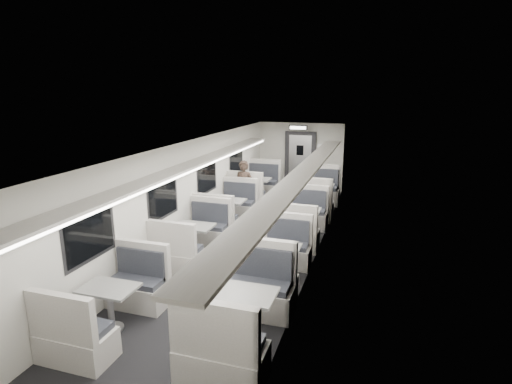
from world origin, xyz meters
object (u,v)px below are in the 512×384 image
Objects in this scene: booth_left_b at (228,213)px; exit_sign at (298,128)px; booth_right_b at (302,223)px; vestibule_door at (300,161)px; booth_left_d at (111,308)px; passenger at (244,188)px; booth_right_a at (317,197)px; booth_left_c at (194,241)px; booth_right_d at (243,317)px; booth_left_a at (255,191)px; booth_right_c at (278,263)px.

booth_left_b is 3.41× the size of exit_sign.
vestibule_door is (-1.00, 4.75, 0.67)m from booth_right_b.
vestibule_door reaches higher than booth_left_d.
booth_left_b is 1.33× the size of passenger.
vestibule_door is at bearing 77.58° from booth_left_b.
booth_left_c is at bearing -115.56° from booth_right_a.
booth_left_b is 2.05m from booth_left_c.
booth_right_b is at bearing 42.70° from booth_left_c.
booth_right_d is at bearing -66.47° from booth_left_b.
booth_left_d is 0.89× the size of booth_right_d.
booth_right_d is at bearing -90.00° from booth_right_a.
booth_left_c is 6.47m from exit_sign.
booth_right_a is 3.72× the size of exit_sign.
booth_left_b is 0.95× the size of booth_right_d.
booth_left_a is 3.23m from booth_right_b.
booth_left_c is at bearing -85.16° from passenger.
booth_left_d is 9.21m from exit_sign.
booth_left_d is at bearing -131.20° from booth_right_c.
booth_right_d is 8.91m from exit_sign.
booth_right_b reaches higher than booth_left_d.
booth_right_d is at bearing -83.75° from vestibule_door.
booth_left_b reaches higher than booth_right_c.
booth_left_d is 0.95× the size of vestibule_door.
exit_sign reaches higher than booth_left_c.
booth_right_b is (2.00, -2.53, -0.05)m from booth_left_a.
vestibule_door is (-1.00, 7.15, 0.68)m from booth_right_c.
booth_right_d is at bearing -51.84° from booth_left_c.
vestibule_door reaches higher than booth_right_b.
booth_right_d reaches higher than booth_right_b.
booth_left_b is at bearing 174.19° from booth_right_b.
booth_left_d is 1.00× the size of booth_right_c.
exit_sign is (-1.00, 8.65, 1.88)m from booth_right_d.
booth_right_d is at bearing 8.49° from booth_left_d.
booth_left_a is 2.01m from booth_right_a.
vestibule_door reaches higher than booth_right_a.
exit_sign is (-1.00, 4.26, 1.91)m from booth_right_b.
booth_left_c is at bearing 128.16° from booth_right_d.
booth_right_d is 3.60× the size of exit_sign.
booth_left_d is at bearing -90.00° from booth_left_c.
passenger is (-1.95, -1.03, 0.38)m from booth_right_a.
booth_right_d is 1.41× the size of passenger.
exit_sign reaches higher than booth_right_a.
booth_left_a is 5.33m from booth_right_c.
vestibule_door reaches higher than booth_left_a.
booth_left_c is 6.70m from vestibule_door.
booth_left_b is at bearing -133.15° from booth_right_a.
booth_left_b is at bearing -90.00° from booth_left_a.
booth_right_a reaches higher than booth_left_b.
booth_left_a is at bearing 106.11° from booth_right_d.
booth_left_c is 0.99× the size of booth_right_b.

